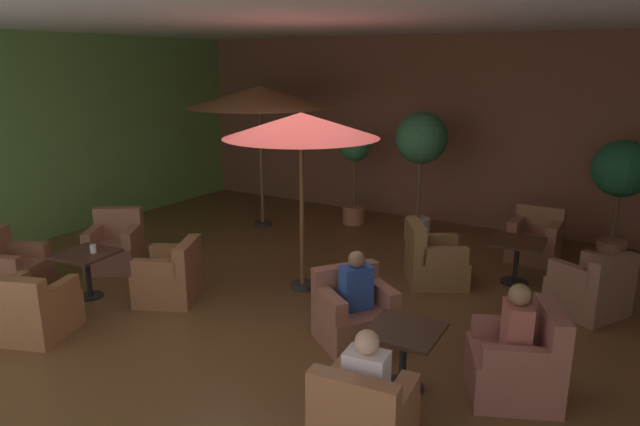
% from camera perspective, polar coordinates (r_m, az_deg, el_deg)
% --- Properties ---
extents(ground_plane, '(10.68, 9.16, 0.02)m').
position_cam_1_polar(ground_plane, '(7.72, -1.78, -8.34)').
color(ground_plane, brown).
extents(wall_back_brick, '(10.68, 0.08, 3.56)m').
position_cam_1_polar(wall_back_brick, '(11.25, 10.94, 8.25)').
color(wall_back_brick, brown).
rests_on(wall_back_brick, ground_plane).
extents(wall_left_accent, '(0.08, 9.16, 3.56)m').
position_cam_1_polar(wall_left_accent, '(11.00, -25.90, 6.88)').
color(wall_left_accent, '#679A4A').
rests_on(wall_left_accent, ground_plane).
extents(ceiling_slab, '(10.68, 9.16, 0.06)m').
position_cam_1_polar(ceiling_slab, '(7.11, -2.02, 19.35)').
color(ceiling_slab, silver).
rests_on(ceiling_slab, wall_back_brick).
extents(cafe_table_front_left, '(0.74, 0.74, 0.63)m').
position_cam_1_polar(cafe_table_front_left, '(8.09, -22.54, -4.61)').
color(cafe_table_front_left, black).
rests_on(cafe_table_front_left, ground_plane).
extents(armchair_front_left_north, '(0.99, 1.00, 0.80)m').
position_cam_1_polar(armchair_front_left_north, '(7.30, -27.16, -8.86)').
color(armchair_front_left_north, '#9A5F39').
rests_on(armchair_front_left_north, ground_plane).
extents(armchair_front_left_east, '(0.99, 0.99, 0.81)m').
position_cam_1_polar(armchair_front_left_east, '(7.70, -14.89, -6.34)').
color(armchair_front_left_east, '#905939').
rests_on(armchair_front_left_east, ground_plane).
extents(armchair_front_left_south, '(1.03, 1.04, 0.88)m').
position_cam_1_polar(armchair_front_left_south, '(9.16, -20.01, -3.26)').
color(armchair_front_left_south, '#975E4C').
rests_on(armchair_front_left_south, ground_plane).
extents(armchair_front_left_west, '(1.00, 0.98, 0.86)m').
position_cam_1_polar(armchair_front_left_west, '(8.75, -28.93, -5.14)').
color(armchair_front_left_west, '#935840').
rests_on(armchair_front_left_west, ground_plane).
extents(cafe_table_front_right, '(0.78, 0.78, 0.63)m').
position_cam_1_polar(cafe_table_front_right, '(8.42, 19.34, -3.60)').
color(cafe_table_front_right, black).
rests_on(cafe_table_front_right, ground_plane).
extents(armchair_front_right_north, '(1.06, 1.05, 0.88)m').
position_cam_1_polar(armchair_front_right_north, '(8.15, 11.35, -4.87)').
color(armchair_front_right_north, olive).
rests_on(armchair_front_right_north, ground_plane).
extents(armchair_front_right_east, '(1.02, 1.03, 0.81)m').
position_cam_1_polar(armchair_front_right_east, '(7.83, 25.72, -7.03)').
color(armchair_front_right_east, '#905F4B').
rests_on(armchair_front_right_east, ground_plane).
extents(armchair_front_right_south, '(0.75, 0.75, 0.84)m').
position_cam_1_polar(armchair_front_right_south, '(9.57, 20.92, -2.60)').
color(armchair_front_right_south, '#935D42').
rests_on(armchair_front_right_south, ground_plane).
extents(cafe_table_mid_center, '(0.70, 0.70, 0.63)m').
position_cam_1_polar(cafe_table_mid_center, '(5.53, 8.45, -13.14)').
color(cafe_table_mid_center, black).
rests_on(cafe_table_mid_center, ground_plane).
extents(armchair_mid_center_north, '(1.04, 1.06, 0.82)m').
position_cam_1_polar(armchair_mid_center_north, '(6.42, 3.47, -10.28)').
color(armchair_mid_center_north, '#9A5C49').
rests_on(armchair_mid_center_north, ground_plane).
extents(armchair_mid_center_east, '(0.78, 0.78, 0.82)m').
position_cam_1_polar(armchair_mid_center_east, '(4.75, 4.43, -20.21)').
color(armchair_mid_center_east, '#945A38').
rests_on(armchair_mid_center_east, ground_plane).
extents(armchair_mid_center_south, '(1.01, 0.99, 0.91)m').
position_cam_1_polar(armchair_mid_center_south, '(5.73, 19.42, -14.26)').
color(armchair_mid_center_south, '#96574B').
rests_on(armchair_mid_center_south, ground_plane).
extents(patio_umbrella_tall_red, '(2.67, 2.67, 2.65)m').
position_cam_1_polar(patio_umbrella_tall_red, '(10.52, -6.15, 11.59)').
color(patio_umbrella_tall_red, '#2D2D2D').
rests_on(patio_umbrella_tall_red, ground_plane).
extents(patio_umbrella_center_beige, '(2.06, 2.06, 2.43)m').
position_cam_1_polar(patio_umbrella_center_beige, '(7.37, -1.93, 8.73)').
color(patio_umbrella_center_beige, '#2D2D2D').
rests_on(patio_umbrella_center_beige, ground_plane).
extents(potted_tree_left_corner, '(0.88, 0.88, 1.93)m').
position_cam_1_polar(potted_tree_left_corner, '(9.74, 28.17, 3.26)').
color(potted_tree_left_corner, '#A0644D').
rests_on(potted_tree_left_corner, ground_plane).
extents(potted_tree_mid_left, '(0.89, 0.89, 2.25)m').
position_cam_1_polar(potted_tree_mid_left, '(9.89, 10.18, 6.61)').
color(potted_tree_mid_left, silver).
rests_on(potted_tree_mid_left, ground_plane).
extents(potted_tree_mid_right, '(0.60, 0.60, 1.83)m').
position_cam_1_polar(potted_tree_mid_right, '(10.79, 3.52, 5.15)').
color(potted_tree_mid_right, '#AF684C').
rests_on(potted_tree_mid_right, ground_plane).
extents(patron_blue_shirt, '(0.34, 0.40, 0.67)m').
position_cam_1_polar(patron_blue_shirt, '(5.53, 19.34, -10.36)').
color(patron_blue_shirt, '#AA564A').
rests_on(patron_blue_shirt, ground_plane).
extents(patron_by_window, '(0.37, 0.40, 0.67)m').
position_cam_1_polar(patron_by_window, '(6.23, 3.69, -7.09)').
color(patron_by_window, '#2A4798').
rests_on(patron_by_window, ground_plane).
extents(patron_with_friend, '(0.36, 0.26, 0.65)m').
position_cam_1_polar(patron_with_friend, '(4.56, 4.70, -15.81)').
color(patron_with_friend, silver).
rests_on(patron_with_friend, ground_plane).
extents(iced_drink_cup, '(0.08, 0.08, 0.11)m').
position_cam_1_polar(iced_drink_cup, '(7.99, -21.99, -3.36)').
color(iced_drink_cup, white).
rests_on(iced_drink_cup, cafe_table_front_left).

